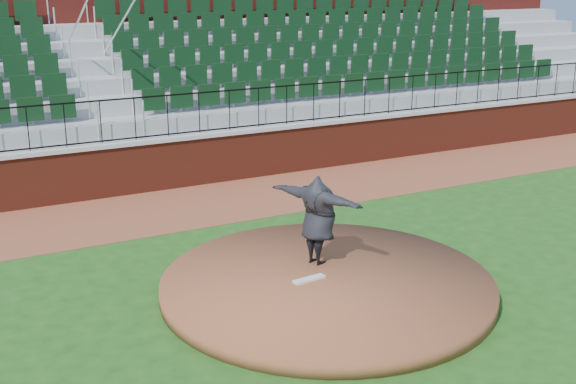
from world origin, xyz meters
name	(u,v)px	position (x,y,z in m)	size (l,w,h in m)	color
ground	(329,288)	(0.00, 0.00, 0.00)	(90.00, 90.00, 0.00)	#1C4915
warning_track	(210,202)	(0.00, 5.40, 0.01)	(34.00, 3.20, 0.01)	brown
field_wall	(186,162)	(0.00, 7.00, 0.60)	(34.00, 0.35, 1.20)	maroon
wall_cap	(185,137)	(0.00, 7.00, 1.25)	(34.00, 0.45, 0.10)	#B7B7B7
wall_railing	(184,115)	(0.00, 7.00, 1.80)	(34.00, 0.05, 1.00)	black
seating_stands	(149,80)	(0.00, 9.72, 2.30)	(34.00, 5.10, 4.60)	gray
concourse_wall	(120,53)	(0.00, 12.52, 2.75)	(34.00, 0.50, 5.50)	maroon
pitchers_mound	(327,285)	(-0.12, -0.14, 0.12)	(5.56, 5.56, 0.25)	brown
pitching_rubber	(309,279)	(-0.42, -0.07, 0.27)	(0.58, 0.14, 0.04)	silver
pitcher	(318,220)	(0.09, 0.54, 1.04)	(1.95, 0.53, 1.59)	black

